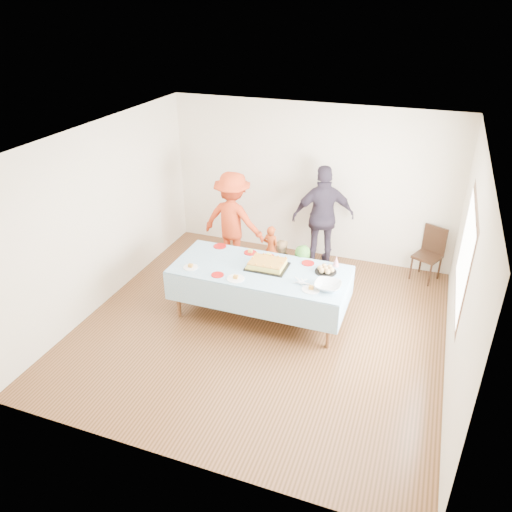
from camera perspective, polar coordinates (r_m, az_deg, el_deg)
The scene contains 22 objects.
ground at distance 7.25m, azimuth 0.67°, elevation -7.99°, with size 5.00×5.00×0.00m, color #462D14.
room_walls at distance 6.36m, azimuth 1.23°, elevation 4.99°, with size 5.04×5.04×2.72m.
party_table at distance 7.10m, azimuth 0.48°, elevation -1.87°, with size 2.50×1.10×0.78m.
birthday_cake at distance 7.09m, azimuth 1.30°, elevation -0.94°, with size 0.58×0.44×0.10m.
rolls_tray at distance 7.04m, azimuth 7.98°, elevation -1.57°, with size 0.31×0.31×0.09m.
punch_bowl at distance 6.65m, azimuth 8.20°, elevation -3.40°, with size 0.36×0.36×0.09m, color silver.
party_hat at distance 7.20m, azimuth 9.15°, elevation -0.58°, with size 0.09×0.09×0.16m, color silver.
fork_pile at distance 6.74m, azimuth 5.17°, elevation -2.88°, with size 0.24×0.18×0.07m, color white, non-canonical shape.
plate_red_far_a at distance 7.71m, azimuth -4.15°, elevation 1.12°, with size 0.20×0.20×0.01m, color #B30D0D.
plate_red_far_b at distance 7.50m, azimuth -0.66°, elevation 0.40°, with size 0.19×0.19×0.01m, color #B30D0D.
plate_red_far_c at distance 7.39m, azimuth 1.41°, elevation -0.06°, with size 0.19×0.19×0.01m, color #B30D0D.
plate_red_far_d at distance 7.25m, azimuth 5.95°, elevation -0.81°, with size 0.19×0.19×0.01m, color #B30D0D.
plate_red_near at distance 6.93m, azimuth -4.42°, elevation -2.16°, with size 0.18×0.18×0.01m, color #B30D0D.
plate_white_left at distance 7.16m, azimuth -7.48°, elevation -1.28°, with size 0.21×0.21×0.01m, color white.
plate_white_mid at distance 6.83m, azimuth -2.34°, elevation -2.60°, with size 0.24×0.24×0.01m, color white.
plate_white_right at distance 6.62m, azimuth 6.31°, elevation -3.82°, with size 0.24×0.24×0.01m, color white.
dining_chair at distance 8.67m, azimuth 19.29°, elevation 0.60°, with size 0.52×0.52×0.90m.
toddler_left at distance 8.42m, azimuth 1.73°, elevation 0.83°, with size 0.31×0.20×0.84m, color #B44016.
toddler_mid at distance 7.65m, azimuth 5.21°, elevation -1.96°, with size 0.45×0.29×0.91m, color #3C7C29.
toddler_right at distance 7.78m, azimuth 2.76°, elevation -1.27°, with size 0.45×0.35×0.93m, color #AA7F4F.
adult_left at distance 8.44m, azimuth -2.65°, elevation 4.06°, with size 1.09×0.63×1.69m, color red.
adult_right at distance 8.53m, azimuth 7.68°, elevation 4.46°, with size 1.05×0.44×1.79m, color #352C3C.
Camera 1 is at (1.94, -5.55, 4.23)m, focal length 35.00 mm.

